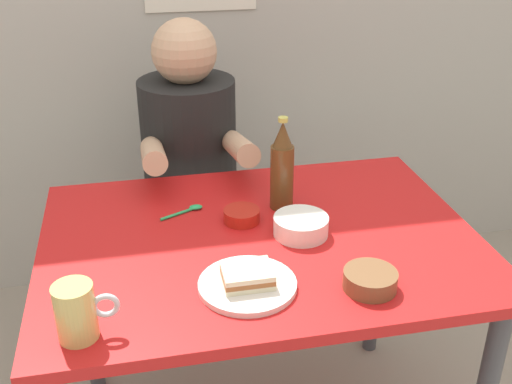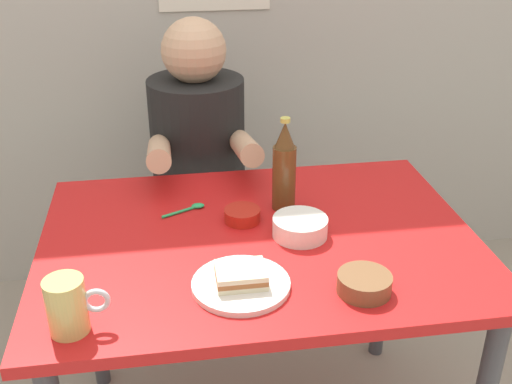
# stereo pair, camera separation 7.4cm
# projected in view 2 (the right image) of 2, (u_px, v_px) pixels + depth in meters

# --- Properties ---
(dining_table) EXTENTS (1.10, 0.80, 0.74)m
(dining_table) POSITION_uv_depth(u_px,v_px,m) (259.00, 266.00, 1.60)
(dining_table) COLOR red
(dining_table) RESTS_ON ground
(stool) EXTENTS (0.34, 0.34, 0.45)m
(stool) POSITION_uv_depth(u_px,v_px,m) (203.00, 242.00, 2.28)
(stool) COLOR #4C4C51
(stool) RESTS_ON ground
(person_seated) EXTENTS (0.33, 0.56, 0.72)m
(person_seated) POSITION_uv_depth(u_px,v_px,m) (198.00, 139.00, 2.08)
(person_seated) COLOR black
(person_seated) RESTS_ON stool
(plate_orange) EXTENTS (0.22, 0.22, 0.01)m
(plate_orange) POSITION_uv_depth(u_px,v_px,m) (241.00, 284.00, 1.36)
(plate_orange) COLOR silver
(plate_orange) RESTS_ON dining_table
(sandwich) EXTENTS (0.11, 0.09, 0.04)m
(sandwich) POSITION_uv_depth(u_px,v_px,m) (241.00, 275.00, 1.35)
(sandwich) COLOR beige
(sandwich) RESTS_ON plate_orange
(beer_mug) EXTENTS (0.13, 0.08, 0.12)m
(beer_mug) POSITION_uv_depth(u_px,v_px,m) (68.00, 306.00, 1.21)
(beer_mug) COLOR #D1BC66
(beer_mug) RESTS_ON dining_table
(beer_bottle) EXTENTS (0.06, 0.06, 0.26)m
(beer_bottle) POSITION_uv_depth(u_px,v_px,m) (284.00, 168.00, 1.64)
(beer_bottle) COLOR #593819
(beer_bottle) RESTS_ON dining_table
(condiment_bowl_brown) EXTENTS (0.12, 0.12, 0.04)m
(condiment_bowl_brown) POSITION_uv_depth(u_px,v_px,m) (364.00, 283.00, 1.34)
(condiment_bowl_brown) COLOR brown
(condiment_bowl_brown) RESTS_ON dining_table
(sambal_bowl_red) EXTENTS (0.10, 0.10, 0.03)m
(sambal_bowl_red) POSITION_uv_depth(u_px,v_px,m) (242.00, 215.00, 1.62)
(sambal_bowl_red) COLOR #B21E14
(sambal_bowl_red) RESTS_ON dining_table
(rice_bowl_white) EXTENTS (0.14, 0.14, 0.05)m
(rice_bowl_white) POSITION_uv_depth(u_px,v_px,m) (300.00, 226.00, 1.55)
(rice_bowl_white) COLOR silver
(rice_bowl_white) RESTS_ON dining_table
(spoon) EXTENTS (0.12, 0.06, 0.01)m
(spoon) POSITION_uv_depth(u_px,v_px,m) (191.00, 208.00, 1.68)
(spoon) COLOR #26A559
(spoon) RESTS_ON dining_table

